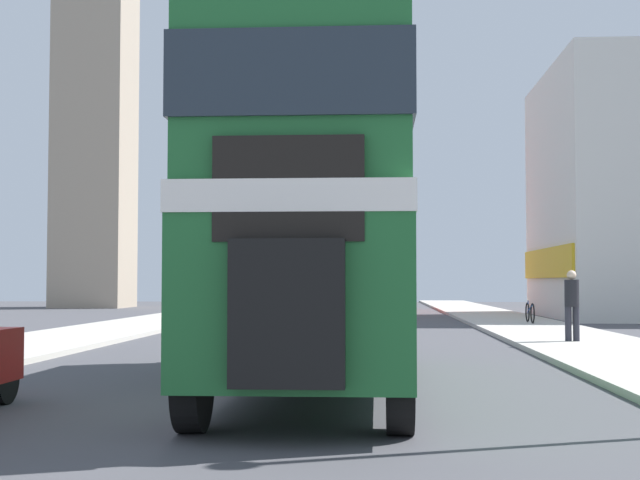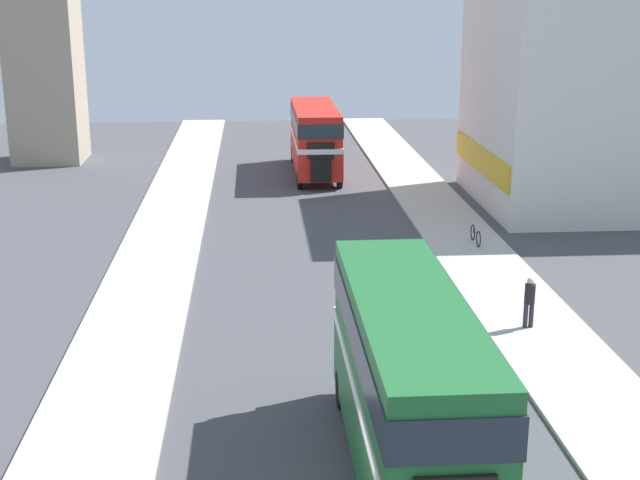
{
  "view_description": "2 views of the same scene",
  "coord_description": "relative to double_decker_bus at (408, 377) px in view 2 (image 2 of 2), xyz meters",
  "views": [
    {
      "loc": [
        1.64,
        -10.85,
        1.57
      ],
      "look_at": [
        0.8,
        2.45,
        2.2
      ],
      "focal_mm": 50.0,
      "sensor_mm": 36.0,
      "label": 1
    },
    {
      "loc": [
        -2.53,
        -15.71,
        11.1
      ],
      "look_at": [
        0.0,
        18.29,
        1.32
      ],
      "focal_mm": 50.0,
      "sensor_mm": 36.0,
      "label": 2
    }
  ],
  "objects": [
    {
      "name": "pedestrian_walking",
      "position": [
        5.65,
        9.02,
        -1.54
      ],
      "size": [
        0.35,
        0.35,
        1.74
      ],
      "color": "#282833",
      "rests_on": "sidewalk_right"
    },
    {
      "name": "bus_distant",
      "position": [
        0.33,
        35.13,
        -0.2
      ],
      "size": [
        2.57,
        9.9,
        4.12
      ],
      "color": "red",
      "rests_on": "ground_plane"
    },
    {
      "name": "double_decker_bus",
      "position": [
        0.0,
        0.0,
        0.0
      ],
      "size": [
        2.47,
        9.91,
        4.49
      ],
      "color": "#1E602D",
      "rests_on": "ground_plane"
    },
    {
      "name": "bicycle_on_pavement",
      "position": [
        6.32,
        19.0,
        -2.17
      ],
      "size": [
        0.05,
        1.76,
        0.78
      ],
      "color": "black",
      "rests_on": "sidewalk_right"
    }
  ]
}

